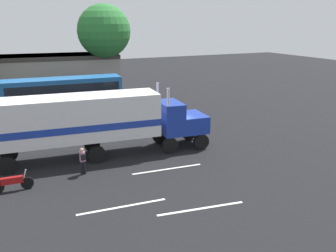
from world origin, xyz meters
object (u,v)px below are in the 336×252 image
(parked_bus, at_px, (64,92))
(tree_center, at_px, (104,31))
(semi_truck, at_px, (94,120))
(motorcycle, at_px, (13,183))
(person_bystander, at_px, (83,160))

(parked_bus, height_order, tree_center, tree_center)
(semi_truck, height_order, motorcycle, semi_truck)
(motorcycle, xyz_separation_m, tree_center, (11.97, 24.37, 6.98))
(parked_bus, height_order, motorcycle, parked_bus)
(semi_truck, relative_size, parked_bus, 1.29)
(parked_bus, distance_m, motorcycle, 16.91)
(person_bystander, relative_size, motorcycle, 0.77)
(parked_bus, bearing_deg, person_bystander, -95.75)
(person_bystander, bearing_deg, parked_bus, 84.25)
(semi_truck, relative_size, person_bystander, 8.80)
(semi_truck, xyz_separation_m, tree_center, (6.75, 21.31, 4.94))
(person_bystander, height_order, tree_center, tree_center)
(person_bystander, height_order, parked_bus, parked_bus)
(motorcycle, bearing_deg, semi_truck, 30.27)
(parked_bus, relative_size, motorcycle, 5.27)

